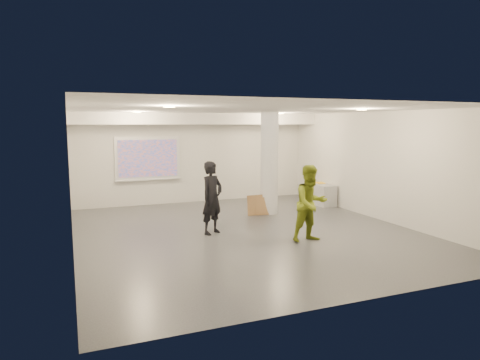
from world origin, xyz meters
name	(u,v)px	position (x,y,z in m)	size (l,w,h in m)	color
floor	(246,232)	(0.00, 0.00, 0.00)	(8.00, 9.00, 0.01)	#35383D
ceiling	(246,109)	(0.00, 0.00, 3.00)	(8.00, 9.00, 0.01)	silver
wall_back	(195,158)	(0.00, 4.50, 1.50)	(8.00, 0.01, 3.00)	silver
wall_front	(365,204)	(0.00, -4.50, 1.50)	(8.00, 0.01, 3.00)	silver
wall_left	(70,180)	(-4.00, 0.00, 1.50)	(0.01, 9.00, 3.00)	silver
wall_right	(379,166)	(4.00, 0.00, 1.50)	(0.01, 9.00, 3.00)	silver
soffit_band	(199,119)	(0.00, 3.95, 2.82)	(8.00, 1.10, 0.36)	silver
downlight_nw	(137,112)	(-2.20, 2.50, 2.98)	(0.22, 0.22, 0.02)	#FFDF84
downlight_ne	(280,113)	(2.20, 2.50, 2.98)	(0.22, 0.22, 0.02)	#FFDF84
downlight_sw	(169,107)	(-2.20, -1.50, 2.98)	(0.22, 0.22, 0.02)	#FFDF84
downlight_se	(362,110)	(2.20, -1.50, 2.98)	(0.22, 0.22, 0.02)	#FFDF84
column	(269,163)	(1.50, 1.80, 1.50)	(0.52, 0.52, 3.00)	silver
projection_screen	(148,159)	(-1.60, 4.45, 1.53)	(2.10, 0.13, 1.42)	silver
credenza	(321,194)	(3.72, 2.43, 0.34)	(0.49, 1.18, 0.69)	#9D9FA2
postit_pad	(320,183)	(3.76, 2.57, 0.71)	(0.24, 0.33, 0.03)	yellow
cardboard_back	(256,205)	(1.03, 1.71, 0.30)	(0.54, 0.05, 0.59)	olive
cardboard_front	(263,206)	(1.24, 1.65, 0.26)	(0.47, 0.05, 0.52)	olive
woman	(212,198)	(-0.82, 0.17, 0.88)	(0.64, 0.42, 1.77)	black
man	(311,203)	(1.04, -1.32, 0.87)	(0.85, 0.66, 1.75)	olive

